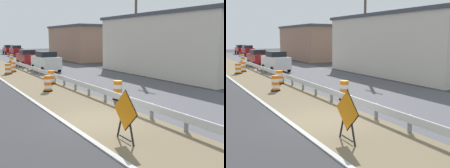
{
  "view_description": "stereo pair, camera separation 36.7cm",
  "coord_description": "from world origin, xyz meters",
  "views": [
    {
      "loc": [
        -5.54,
        -10.38,
        3.6
      ],
      "look_at": [
        2.31,
        2.39,
        1.08
      ],
      "focal_mm": 44.49,
      "sensor_mm": 36.0,
      "label": 1
    },
    {
      "loc": [
        -5.23,
        -10.57,
        3.6
      ],
      "look_at": [
        2.31,
        2.39,
        1.08
      ],
      "focal_mm": 44.49,
      "sensor_mm": 36.0,
      "label": 2
    }
  ],
  "objects": [
    {
      "name": "guardrail_median",
      "position": [
        2.22,
        -0.02,
        0.52
      ],
      "size": [
        0.18,
        53.81,
        0.71
      ],
      "color": "silver",
      "rests_on": "ground"
    },
    {
      "name": "traffic_barrel_farthest",
      "position": [
        3.34,
        32.6,
        0.52
      ],
      "size": [
        0.71,
        0.71,
        1.14
      ],
      "color": "orange",
      "rests_on": "ground"
    },
    {
      "name": "far_lane_asphalt",
      "position": [
        6.25,
        0.0,
        0.0
      ],
      "size": [
        7.59,
        120.0,
        0.0
      ],
      "primitive_type": "cube",
      "color": "#4C4C51",
      "rests_on": "ground"
    },
    {
      "name": "car_mid_far_lane",
      "position": [
        7.29,
        53.97,
        1.0
      ],
      "size": [
        2.18,
        4.63,
        1.99
      ],
      "rotation": [
        0.0,
        0.0,
        -1.59
      ],
      "color": "maroon",
      "rests_on": "ground"
    },
    {
      "name": "roadside_shop_far",
      "position": [
        14.76,
        31.61,
        2.76
      ],
      "size": [
        7.69,
        13.61,
        5.5
      ],
      "color": "#93705B",
      "rests_on": "ground"
    },
    {
      "name": "curb_near_edge",
      "position": [
        -1.3,
        0.0,
        0.0
      ],
      "size": [
        0.2,
        120.0,
        0.11
      ],
      "primitive_type": "cube",
      "color": "#ADADA8",
      "rests_on": "ground"
    },
    {
      "name": "traffic_barrel_far",
      "position": [
        0.01,
        18.32,
        0.48
      ],
      "size": [
        0.73,
        0.73,
        1.06
      ],
      "color": "orange",
      "rests_on": "ground"
    },
    {
      "name": "traffic_barrel_farther",
      "position": [
        0.79,
        19.81,
        0.48
      ],
      "size": [
        0.67,
        0.67,
        1.06
      ],
      "color": "orange",
      "rests_on": "ground"
    },
    {
      "name": "utility_pole_near",
      "position": [
        10.75,
        11.73,
        4.64
      ],
      "size": [
        0.24,
        1.8,
        8.95
      ],
      "color": "brown",
      "rests_on": "ground"
    },
    {
      "name": "median_dirt_strip",
      "position": [
        0.63,
        0.0,
        0.0
      ],
      "size": [
        3.65,
        120.0,
        0.01
      ],
      "primitive_type": "cube",
      "color": "#706047",
      "rests_on": "ground"
    },
    {
      "name": "warning_sign_diamond",
      "position": [
        -0.31,
        -2.74,
        1.03
      ],
      "size": [
        0.09,
        1.47,
        1.87
      ],
      "rotation": [
        0.0,
        0.0,
        3.12
      ],
      "color": "black",
      "rests_on": "ground"
    },
    {
      "name": "traffic_barrel_mid",
      "position": [
        1.66,
        10.42,
        0.47
      ],
      "size": [
        0.67,
        0.67,
        1.05
      ],
      "color": "orange",
      "rests_on": "ground"
    },
    {
      "name": "car_lead_far_lane",
      "position": [
        3.9,
        25.97,
        1.03
      ],
      "size": [
        1.97,
        4.52,
        2.06
      ],
      "rotation": [
        0.0,
        0.0,
        1.57
      ],
      "color": "maroon",
      "rests_on": "ground"
    },
    {
      "name": "traffic_barrel_close",
      "position": [
        0.43,
        7.63,
        0.48
      ],
      "size": [
        0.63,
        0.63,
        1.06
      ],
      "color": "orange",
      "rests_on": "ground"
    },
    {
      "name": "roadside_shop_near",
      "position": [
        13.96,
        9.89,
        2.93
      ],
      "size": [
        7.1,
        16.56,
        5.84
      ],
      "color": "beige",
      "rests_on": "ground"
    },
    {
      "name": "ground_plane",
      "position": [
        0.0,
        0.0,
        0.0
      ],
      "size": [
        160.0,
        160.0,
        0.0
      ],
      "primitive_type": "plane",
      "color": "#333335"
    },
    {
      "name": "car_lead_near_lane",
      "position": [
        4.08,
        18.95,
        1.06
      ],
      "size": [
        2.11,
        4.79,
        2.12
      ],
      "rotation": [
        0.0,
        0.0,
        1.59
      ],
      "color": "silver",
      "rests_on": "ground"
    },
    {
      "name": "traffic_barrel_nearest",
      "position": [
        3.08,
        2.98,
        0.51
      ],
      "size": [
        0.63,
        0.63,
        1.13
      ],
      "color": "orange",
      "rests_on": "ground"
    },
    {
      "name": "car_trailing_near_lane",
      "position": [
        7.13,
        46.28,
        1.04
      ],
      "size": [
        2.12,
        4.4,
        2.08
      ],
      "rotation": [
        0.0,
        0.0,
        -1.59
      ],
      "color": "maroon",
      "rests_on": "ground"
    }
  ]
}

